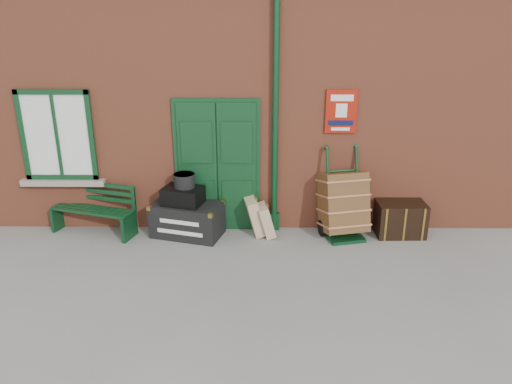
{
  "coord_description": "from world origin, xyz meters",
  "views": [
    {
      "loc": [
        0.42,
        -6.43,
        3.64
      ],
      "look_at": [
        0.35,
        0.6,
        1.0
      ],
      "focal_mm": 35.0,
      "sensor_mm": 36.0,
      "label": 1
    }
  ],
  "objects_px": {
    "houdini_trunk": "(187,219)",
    "porter_trolley": "(343,203)",
    "bench": "(95,207)",
    "dark_trunk": "(400,219)"
  },
  "relations": [
    {
      "from": "bench",
      "to": "houdini_trunk",
      "type": "xyz_separation_m",
      "value": [
        1.57,
        -0.12,
        -0.16
      ]
    },
    {
      "from": "bench",
      "to": "dark_trunk",
      "type": "distance_m",
      "value": 5.14
    },
    {
      "from": "porter_trolley",
      "to": "dark_trunk",
      "type": "relative_size",
      "value": 1.86
    },
    {
      "from": "houdini_trunk",
      "to": "dark_trunk",
      "type": "xyz_separation_m",
      "value": [
        3.57,
        0.06,
        0.0
      ]
    },
    {
      "from": "porter_trolley",
      "to": "houdini_trunk",
      "type": "bearing_deg",
      "value": 167.82
    },
    {
      "from": "bench",
      "to": "houdini_trunk",
      "type": "bearing_deg",
      "value": 12.57
    },
    {
      "from": "bench",
      "to": "houdini_trunk",
      "type": "distance_m",
      "value": 1.59
    },
    {
      "from": "houdini_trunk",
      "to": "porter_trolley",
      "type": "height_order",
      "value": "porter_trolley"
    },
    {
      "from": "bench",
      "to": "dark_trunk",
      "type": "bearing_deg",
      "value": 16.34
    },
    {
      "from": "bench",
      "to": "dark_trunk",
      "type": "height_order",
      "value": "bench"
    }
  ]
}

